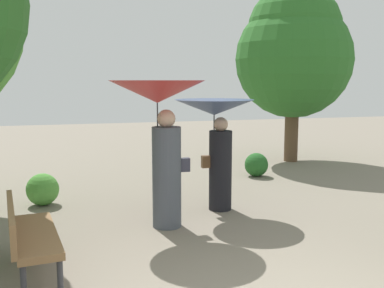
{
  "coord_description": "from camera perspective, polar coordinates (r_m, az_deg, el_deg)",
  "views": [
    {
      "loc": [
        -1.97,
        -3.33,
        2.15
      ],
      "look_at": [
        0.0,
        3.53,
        1.15
      ],
      "focal_mm": 42.28,
      "sensor_mm": 36.0,
      "label": 1
    }
  ],
  "objects": [
    {
      "name": "person_left",
      "position": [
        6.53,
        -4.01,
        3.21
      ],
      "size": [
        1.38,
        1.38,
        2.16
      ],
      "rotation": [
        0.0,
        0.0,
        1.51
      ],
      "color": "#474C56",
      "rests_on": "ground"
    },
    {
      "name": "bush_far_side",
      "position": [
        10.35,
        8.12,
        -2.6
      ],
      "size": [
        0.53,
        0.53,
        0.53
      ],
      "primitive_type": "sphere",
      "color": "#235B23",
      "rests_on": "ground"
    },
    {
      "name": "tree_mid_right",
      "position": [
        12.38,
        12.72,
        11.44
      ],
      "size": [
        3.07,
        3.07,
        4.66
      ],
      "color": "brown",
      "rests_on": "ground"
    },
    {
      "name": "person_right",
      "position": [
        7.44,
        3.07,
        2.1
      ],
      "size": [
        1.3,
        1.3,
        1.85
      ],
      "rotation": [
        0.0,
        0.0,
        1.51
      ],
      "color": "black",
      "rests_on": "ground"
    },
    {
      "name": "park_bench",
      "position": [
        5.34,
        -20.04,
        -10.41
      ],
      "size": [
        0.67,
        1.55,
        0.83
      ],
      "rotation": [
        0.0,
        0.0,
        1.69
      ],
      "color": "#38383D",
      "rests_on": "ground"
    },
    {
      "name": "bush_path_right",
      "position": [
        8.31,
        -18.33,
        -5.46
      ],
      "size": [
        0.56,
        0.56,
        0.56
      ],
      "primitive_type": "sphere",
      "color": "#4C9338",
      "rests_on": "ground"
    }
  ]
}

